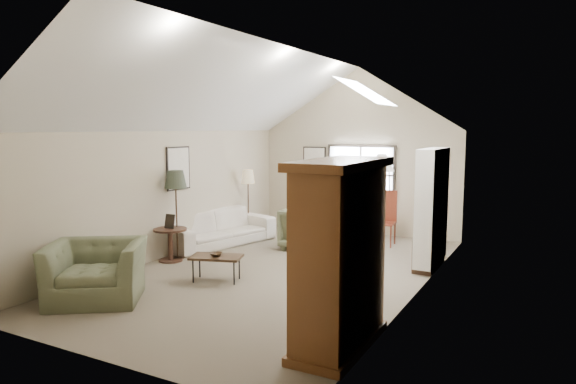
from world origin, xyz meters
The scene contains 18 objects.
room_shell centered at (0.00, 0.00, 3.21)m, with size 5.01×8.01×4.00m.
window centered at (0.10, 3.96, 1.45)m, with size 1.72×0.08×1.42m, color black.
skylight centered at (1.30, 0.90, 3.22)m, with size 0.80×1.20×0.52m, color white, non-canonical shape.
wall_art centered at (-1.88, 1.94, 1.73)m, with size 1.97×3.71×0.88m.
armoire centered at (2.18, -2.40, 1.10)m, with size 0.60×1.50×2.20m, color brown.
tv_alcove centered at (2.34, 1.60, 1.15)m, with size 0.32×1.30×2.10m, color white.
media_console centered at (2.32, 1.60, 0.30)m, with size 0.34×1.18×0.60m, color #382316.
tv_panel centered at (2.32, 1.60, 0.92)m, with size 0.05×0.90×0.55m, color black.
sofa centered at (-2.20, 1.29, 0.37)m, with size 2.55×1.00×0.75m, color beige.
armchair_near centered at (-1.65, -2.59, 0.44)m, with size 1.34×1.17×0.87m, color #5B5F42.
armchair_far centered at (-0.30, 1.83, 0.44)m, with size 0.94×0.97×0.88m, color #646949.
coffee_table centered at (-0.64, -0.96, 0.22)m, with size 0.85×0.47×0.43m, color #382417.
bowl centered at (-0.64, -0.96, 0.46)m, with size 0.20×0.20×0.05m, color #382616.
side_table centered at (-2.20, -0.31, 0.32)m, with size 0.64×0.64×0.64m, color #3D2319.
side_chair centered at (1.03, 2.94, 0.60)m, with size 0.47×0.47×1.20m, color maroon.
tripod_lamp centered at (0.70, 3.70, 1.00)m, with size 0.58×0.58×2.00m, color silver, non-canonical shape.
dark_lamp centered at (-2.20, -0.11, 0.89)m, with size 0.43×0.43×1.78m, color #262B1E, non-canonical shape.
tan_lamp centered at (-2.20, 2.49, 0.80)m, with size 0.32×0.32×1.60m, color tan, non-canonical shape.
Camera 1 is at (4.38, -7.80, 2.57)m, focal length 32.00 mm.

